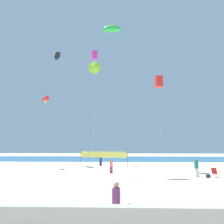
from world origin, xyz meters
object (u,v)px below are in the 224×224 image
at_px(kite_green_inflatable, 112,29).
at_px(toddler_figure, 130,211).
at_px(beachgoer_navy_shirt, 101,160).
at_px(kite_red_box, 159,82).
at_px(kite_black_inflatable, 57,56).
at_px(mother_figure, 116,200).
at_px(volleyball_net, 103,155).
at_px(folding_beach_chair, 215,172).
at_px(beach_handbag, 208,176).
at_px(beachgoer_teal_shirt, 196,167).
at_px(kite_magenta_box, 95,55).
at_px(kite_red_tube, 45,99).
at_px(beachgoer_coral_shirt, 111,165).
at_px(kite_lime_delta, 94,67).

bearing_deg(kite_green_inflatable, toddler_figure, -85.17).
xyz_separation_m(beachgoer_navy_shirt, kite_red_box, (8.26, -5.68, 10.73)).
distance_m(toddler_figure, kite_green_inflatable, 23.08).
bearing_deg(beachgoer_navy_shirt, kite_black_inflatable, 48.18).
height_order(mother_figure, volleyball_net, volleyball_net).
height_order(folding_beach_chair, beach_handbag, folding_beach_chair).
distance_m(beachgoer_teal_shirt, beach_handbag, 1.34).
xyz_separation_m(beachgoer_teal_shirt, folding_beach_chair, (1.73, -0.16, -0.48)).
distance_m(folding_beach_chair, kite_black_inflatable, 30.89).
xyz_separation_m(beachgoer_teal_shirt, kite_black_inflatable, (-19.01, 13.09, 18.19)).
distance_m(mother_figure, beachgoer_teal_shirt, 15.03).
bearing_deg(toddler_figure, beachgoer_teal_shirt, 65.74).
bearing_deg(beach_handbag, beachgoer_navy_shirt, 135.29).
distance_m(beachgoer_teal_shirt, beachgoer_navy_shirt, 15.21).
bearing_deg(beach_handbag, toddler_figure, -124.28).
xyz_separation_m(kite_magenta_box, kite_red_tube, (-6.39, -7.22, -10.12)).
distance_m(kite_black_inflatable, kite_green_inflatable, 14.94).
xyz_separation_m(beachgoer_coral_shirt, folding_beach_chair, (10.53, -2.49, -0.40)).
relative_size(beach_handbag, kite_red_tube, 0.04).
height_order(beachgoer_teal_shirt, kite_black_inflatable, kite_black_inflatable).
xyz_separation_m(folding_beach_chair, kite_red_tube, (-20.62, 8.11, 9.51)).
height_order(beachgoer_navy_shirt, kite_lime_delta, kite_lime_delta).
relative_size(folding_beach_chair, beach_handbag, 2.28).
distance_m(beachgoer_coral_shirt, volleyball_net, 7.81).
relative_size(beachgoer_navy_shirt, kite_black_inflatable, 0.08).
relative_size(toddler_figure, volleyball_net, 0.11).
distance_m(beachgoer_coral_shirt, kite_black_inflatable, 23.53).
height_order(beachgoer_teal_shirt, kite_red_box, kite_red_box).
relative_size(kite_magenta_box, kite_red_box, 1.70).
distance_m(beachgoer_coral_shirt, kite_red_tube, 14.71).
height_order(volleyball_net, kite_red_tube, kite_red_tube).
bearing_deg(kite_black_inflatable, mother_figure, -66.89).
xyz_separation_m(mother_figure, beach_handbag, (8.81, 12.02, -0.71)).
relative_size(folding_beach_chair, kite_magenta_box, 0.04).
relative_size(volleyball_net, kite_magenta_box, 0.35).
height_order(beachgoer_teal_shirt, kite_lime_delta, kite_lime_delta).
relative_size(beachgoer_coral_shirt, kite_red_box, 0.13).
relative_size(kite_black_inflatable, kite_red_tube, 1.93).
bearing_deg(kite_lime_delta, kite_black_inflatable, 127.64).
relative_size(beach_handbag, kite_black_inflatable, 0.02).
relative_size(folding_beach_chair, volleyball_net, 0.12).
bearing_deg(beachgoer_teal_shirt, folding_beach_chair, 35.12).
bearing_deg(beachgoer_teal_shirt, kite_green_inflatable, -154.82).
distance_m(folding_beach_chair, kite_lime_delta, 17.92).
relative_size(kite_lime_delta, kite_magenta_box, 0.65).
bearing_deg(beachgoer_coral_shirt, volleyball_net, -74.84).
xyz_separation_m(beachgoer_coral_shirt, kite_magenta_box, (-3.70, 12.84, 19.23)).
relative_size(kite_lime_delta, kite_red_box, 1.10).
height_order(mother_figure, beachgoer_navy_shirt, beachgoer_navy_shirt).
xyz_separation_m(beachgoer_navy_shirt, volleyball_net, (0.48, -0.79, 0.76)).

